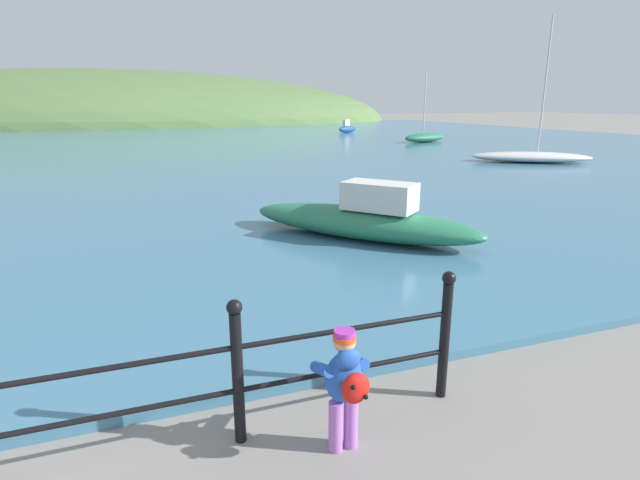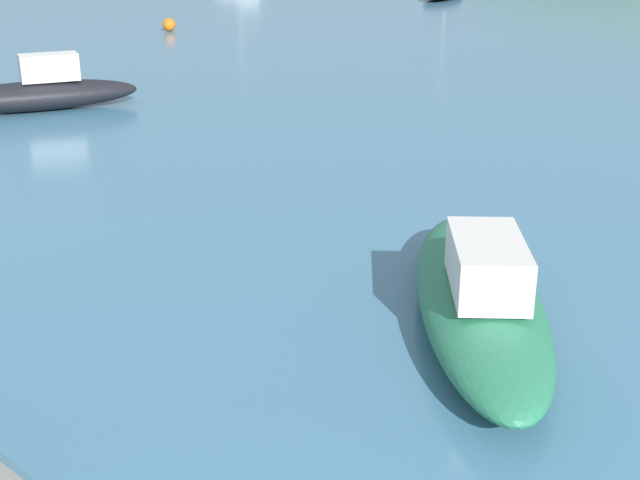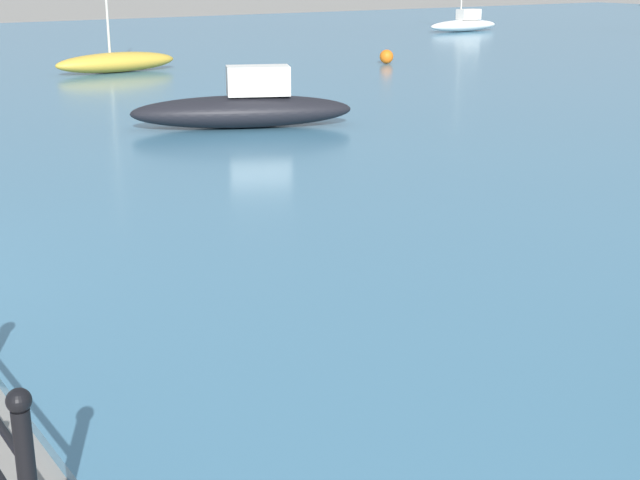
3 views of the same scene
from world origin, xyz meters
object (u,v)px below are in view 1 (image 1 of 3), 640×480
(boat_nearest_quay, at_px, (347,128))
(boat_red_dinghy, at_px, (531,156))
(boat_blue_hull, at_px, (425,137))
(child_in_coat, at_px, (345,380))
(boat_twin_mast, at_px, (363,219))

(boat_nearest_quay, relative_size, boat_red_dinghy, 0.36)
(boat_blue_hull, xyz_separation_m, boat_red_dinghy, (-1.49, -11.02, -0.06))
(boat_nearest_quay, bearing_deg, child_in_coat, -112.94)
(boat_blue_hull, relative_size, boat_red_dinghy, 0.74)
(boat_twin_mast, distance_m, boat_nearest_quay, 33.05)
(boat_blue_hull, bearing_deg, child_in_coat, -122.49)
(boat_twin_mast, bearing_deg, boat_nearest_quay, 67.62)
(child_in_coat, distance_m, boat_blue_hull, 29.81)
(child_in_coat, distance_m, boat_twin_mast, 5.97)
(boat_twin_mast, height_order, boat_red_dinghy, boat_red_dinghy)
(child_in_coat, relative_size, boat_blue_hull, 0.23)
(boat_twin_mast, relative_size, boat_red_dinghy, 0.75)
(child_in_coat, distance_m, boat_red_dinghy, 20.26)
(boat_red_dinghy, bearing_deg, child_in_coat, -135.80)
(boat_nearest_quay, xyz_separation_m, boat_red_dinghy, (-0.68, -21.80, -0.11))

